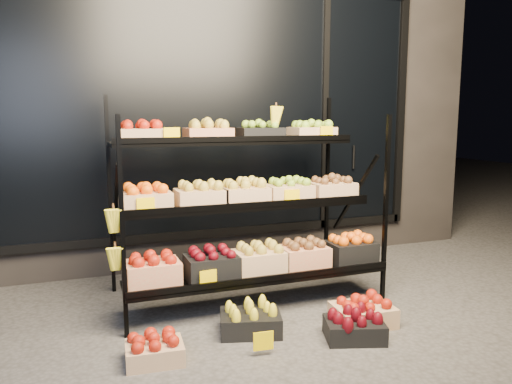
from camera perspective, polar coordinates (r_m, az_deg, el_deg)
name	(u,v)px	position (r m, az deg, el deg)	size (l,w,h in m)	color
ground	(276,325)	(3.71, 2.29, -14.98)	(24.00, 24.00, 0.00)	#514F4C
building	(189,93)	(5.87, -7.65, 11.11)	(6.00, 2.08, 3.50)	#2D2826
display_rack	(246,204)	(4.01, -1.14, -1.39)	(2.18, 1.02, 1.69)	black
tag_floor_a	(263,347)	(3.26, 0.85, -17.29)	(0.13, 0.01, 0.12)	#FFD100
floor_crate_left	(155,349)	(3.24, -11.52, -17.18)	(0.36, 0.28, 0.18)	tan
floor_crate_midleft	(250,319)	(3.56, -0.64, -14.35)	(0.48, 0.40, 0.21)	black
floor_crate_midright	(363,312)	(3.76, 12.11, -13.21)	(0.44, 0.34, 0.21)	tan
floor_crate_right	(354,326)	(3.53, 11.18, -14.80)	(0.45, 0.39, 0.20)	black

